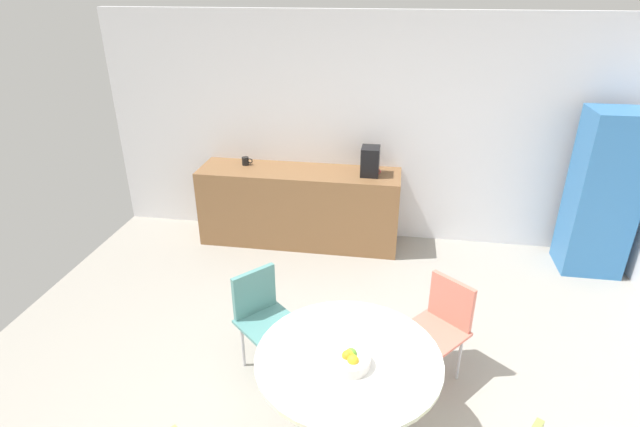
{
  "coord_description": "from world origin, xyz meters",
  "views": [
    {
      "loc": [
        0.41,
        -2.53,
        2.87
      ],
      "look_at": [
        -0.23,
        1.46,
        0.95
      ],
      "focal_mm": 27.69,
      "sensor_mm": 36.0,
      "label": 1
    }
  ],
  "objects_px": {
    "locker_cabinet": "(603,194)",
    "mug_green": "(246,161)",
    "mug_white": "(373,172)",
    "coffee_maker": "(370,161)",
    "fruit_bowl": "(349,360)",
    "chair_coral": "(442,319)",
    "round_table": "(348,371)",
    "chair_teal": "(261,309)"
  },
  "relations": [
    {
      "from": "chair_teal",
      "to": "mug_white",
      "type": "distance_m",
      "value": 2.25
    },
    {
      "from": "chair_coral",
      "to": "coffee_maker",
      "type": "relative_size",
      "value": 2.59
    },
    {
      "from": "locker_cabinet",
      "to": "chair_teal",
      "type": "height_order",
      "value": "locker_cabinet"
    },
    {
      "from": "chair_teal",
      "to": "mug_green",
      "type": "xyz_separation_m",
      "value": [
        -0.77,
        2.2,
        0.43
      ]
    },
    {
      "from": "mug_white",
      "to": "chair_teal",
      "type": "bearing_deg",
      "value": -109.22
    },
    {
      "from": "chair_teal",
      "to": "mug_white",
      "type": "bearing_deg",
      "value": 70.78
    },
    {
      "from": "round_table",
      "to": "chair_coral",
      "type": "bearing_deg",
      "value": 50.15
    },
    {
      "from": "fruit_bowl",
      "to": "locker_cabinet",
      "type": "bearing_deg",
      "value": 49.8
    },
    {
      "from": "coffee_maker",
      "to": "fruit_bowl",
      "type": "bearing_deg",
      "value": -88.38
    },
    {
      "from": "chair_teal",
      "to": "mug_white",
      "type": "relative_size",
      "value": 6.43
    },
    {
      "from": "round_table",
      "to": "chair_teal",
      "type": "distance_m",
      "value": 1.01
    },
    {
      "from": "locker_cabinet",
      "to": "round_table",
      "type": "xyz_separation_m",
      "value": [
        -2.34,
        -2.68,
        -0.26
      ]
    },
    {
      "from": "chair_coral",
      "to": "mug_green",
      "type": "bearing_deg",
      "value": 136.05
    },
    {
      "from": "mug_white",
      "to": "chair_coral",
      "type": "bearing_deg",
      "value": -71.2
    },
    {
      "from": "round_table",
      "to": "mug_green",
      "type": "xyz_separation_m",
      "value": [
        -1.53,
        2.87,
        0.33
      ]
    },
    {
      "from": "fruit_bowl",
      "to": "mug_green",
      "type": "relative_size",
      "value": 2.02
    },
    {
      "from": "chair_coral",
      "to": "chair_teal",
      "type": "bearing_deg",
      "value": -175.61
    },
    {
      "from": "round_table",
      "to": "chair_teal",
      "type": "bearing_deg",
      "value": 138.63
    },
    {
      "from": "mug_white",
      "to": "mug_green",
      "type": "bearing_deg",
      "value": 175.61
    },
    {
      "from": "mug_green",
      "to": "fruit_bowl",
      "type": "bearing_deg",
      "value": -62.4
    },
    {
      "from": "locker_cabinet",
      "to": "mug_green",
      "type": "relative_size",
      "value": 13.54
    },
    {
      "from": "mug_green",
      "to": "coffee_maker",
      "type": "relative_size",
      "value": 0.4
    },
    {
      "from": "fruit_bowl",
      "to": "round_table",
      "type": "bearing_deg",
      "value": 99.41
    },
    {
      "from": "locker_cabinet",
      "to": "mug_white",
      "type": "bearing_deg",
      "value": 178.14
    },
    {
      "from": "round_table",
      "to": "fruit_bowl",
      "type": "xyz_separation_m",
      "value": [
        0.01,
        -0.08,
        0.17
      ]
    },
    {
      "from": "round_table",
      "to": "coffee_maker",
      "type": "bearing_deg",
      "value": 91.4
    },
    {
      "from": "round_table",
      "to": "chair_coral",
      "type": "distance_m",
      "value": 1.01
    },
    {
      "from": "round_table",
      "to": "chair_teal",
      "type": "relative_size",
      "value": 1.42
    },
    {
      "from": "chair_teal",
      "to": "mug_green",
      "type": "relative_size",
      "value": 6.43
    },
    {
      "from": "coffee_maker",
      "to": "round_table",
      "type": "bearing_deg",
      "value": -88.6
    },
    {
      "from": "coffee_maker",
      "to": "chair_coral",
      "type": "bearing_deg",
      "value": -70.39
    },
    {
      "from": "mug_white",
      "to": "mug_green",
      "type": "height_order",
      "value": "same"
    },
    {
      "from": "locker_cabinet",
      "to": "mug_green",
      "type": "xyz_separation_m",
      "value": [
        -3.87,
        0.19,
        0.07
      ]
    },
    {
      "from": "chair_teal",
      "to": "coffee_maker",
      "type": "bearing_deg",
      "value": 71.94
    },
    {
      "from": "locker_cabinet",
      "to": "mug_green",
      "type": "distance_m",
      "value": 3.88
    },
    {
      "from": "locker_cabinet",
      "to": "chair_coral",
      "type": "xyz_separation_m",
      "value": [
        -1.7,
        -1.9,
        -0.35
      ]
    },
    {
      "from": "chair_coral",
      "to": "coffee_maker",
      "type": "xyz_separation_m",
      "value": [
        -0.71,
        2.0,
        0.54
      ]
    },
    {
      "from": "chair_coral",
      "to": "chair_teal",
      "type": "relative_size",
      "value": 1.0
    },
    {
      "from": "round_table",
      "to": "locker_cabinet",
      "type": "bearing_deg",
      "value": 48.83
    },
    {
      "from": "chair_coral",
      "to": "fruit_bowl",
      "type": "xyz_separation_m",
      "value": [
        -0.63,
        -0.85,
        0.26
      ]
    },
    {
      "from": "chair_teal",
      "to": "fruit_bowl",
      "type": "bearing_deg",
      "value": -44.04
    },
    {
      "from": "fruit_bowl",
      "to": "coffee_maker",
      "type": "relative_size",
      "value": 0.81
    }
  ]
}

